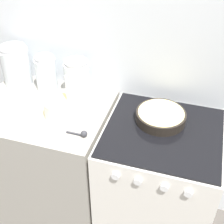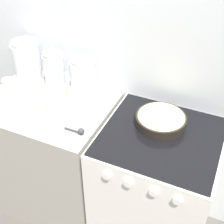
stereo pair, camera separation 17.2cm
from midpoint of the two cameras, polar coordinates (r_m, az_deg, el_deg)
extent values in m
cube|color=silver|center=(1.86, 5.54, 11.38)|extent=(4.53, 0.05, 2.40)
cube|color=#9E998E|center=(2.20, -8.15, -8.06)|extent=(0.77, 0.60, 0.91)
cube|color=white|center=(2.01, 10.25, -14.17)|extent=(0.64, 0.60, 0.90)
cube|color=black|center=(1.68, 11.94, -4.45)|extent=(0.62, 0.58, 0.01)
cylinder|color=white|center=(1.56, 2.22, -11.77)|extent=(0.04, 0.02, 0.04)
cylinder|color=white|center=(1.53, 6.20, -13.02)|extent=(0.04, 0.02, 0.04)
cylinder|color=white|center=(1.52, 10.92, -14.41)|extent=(0.04, 0.02, 0.04)
cylinder|color=white|center=(1.51, 15.15, -15.56)|extent=(0.04, 0.02, 0.04)
cylinder|color=white|center=(1.76, -5.90, 1.17)|extent=(0.21, 0.21, 0.13)
cylinder|color=#EFDB8C|center=(1.74, -5.96, 1.98)|extent=(0.18, 0.18, 0.07)
cylinder|color=white|center=(1.69, -5.01, 3.26)|extent=(0.02, 0.02, 0.26)
cylinder|color=black|center=(1.73, 11.74, -1.63)|extent=(0.28, 0.28, 0.06)
cylinder|color=#EFDB8C|center=(1.73, 11.76, -1.47)|extent=(0.25, 0.25, 0.05)
cylinder|color=silver|center=(2.10, -13.06, 8.89)|extent=(0.18, 0.18, 0.25)
cylinder|color=tan|center=(2.13, -12.88, 7.74)|extent=(0.16, 0.16, 0.15)
cylinder|color=#B2B2B7|center=(2.05, -13.58, 12.14)|extent=(0.16, 0.16, 0.02)
cylinder|color=silver|center=(2.01, -8.11, 7.44)|extent=(0.13, 0.13, 0.21)
cylinder|color=olive|center=(2.03, -8.01, 6.41)|extent=(0.11, 0.11, 0.13)
cylinder|color=#B2B2B7|center=(1.95, -8.41, 10.36)|extent=(0.12, 0.12, 0.02)
cylinder|color=silver|center=(1.91, -2.75, 6.25)|extent=(0.15, 0.15, 0.21)
cylinder|color=white|center=(1.94, -2.71, 5.18)|extent=(0.14, 0.14, 0.13)
cylinder|color=#B2B2B7|center=(1.86, -2.86, 9.33)|extent=(0.14, 0.14, 0.02)
cylinder|color=silver|center=(1.98, -15.98, 4.26)|extent=(0.07, 0.07, 0.11)
cube|color=beige|center=(1.76, -9.10, -1.42)|extent=(0.22, 0.25, 0.01)
cylinder|color=#333338|center=(1.67, -4.41, -3.46)|extent=(0.09, 0.01, 0.01)
sphere|color=#333338|center=(1.64, -2.71, -3.68)|extent=(0.04, 0.04, 0.04)
camera|label=1|loc=(0.09, -87.14, 2.20)|focal=50.00mm
camera|label=2|loc=(0.09, 92.86, -2.20)|focal=50.00mm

